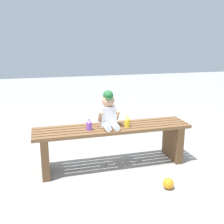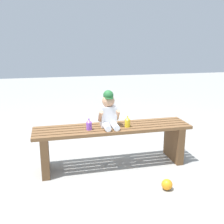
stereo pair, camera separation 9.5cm
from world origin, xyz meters
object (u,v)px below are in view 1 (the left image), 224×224
object	(u,v)px
child_figure	(109,111)
sippy_cup_left	(89,125)
sippy_cup_right	(127,122)
toy_ball	(168,183)
park_bench	(113,139)

from	to	relation	value
child_figure	sippy_cup_left	size ratio (longest dim) A/B	3.26
sippy_cup_left	sippy_cup_right	bearing A→B (deg)	0.00
sippy_cup_right	toy_ball	distance (m)	0.78
child_figure	sippy_cup_right	size ratio (longest dim) A/B	3.26
child_figure	toy_ball	bearing A→B (deg)	-55.96
park_bench	child_figure	bearing A→B (deg)	172.27
sippy_cup_left	toy_ball	bearing A→B (deg)	-41.40
sippy_cup_left	child_figure	bearing A→B (deg)	13.59
park_bench	child_figure	world-z (taller)	child_figure
sippy_cup_left	sippy_cup_right	world-z (taller)	same
sippy_cup_right	toy_ball	bearing A→B (deg)	-68.34
park_bench	toy_ball	world-z (taller)	park_bench
toy_ball	child_figure	bearing A→B (deg)	124.04
child_figure	toy_ball	distance (m)	0.96
sippy_cup_right	child_figure	bearing A→B (deg)	164.47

